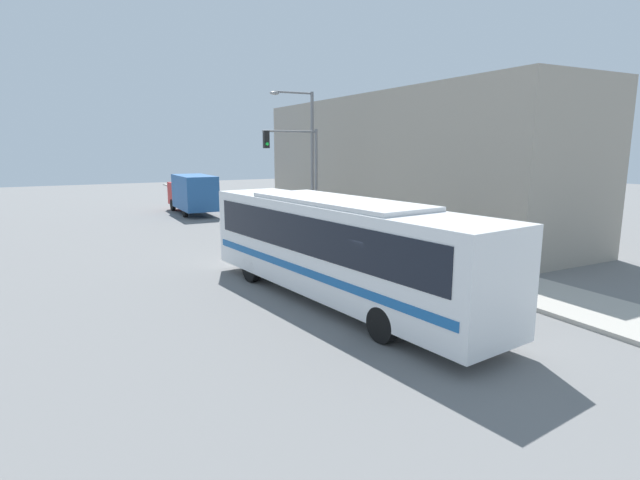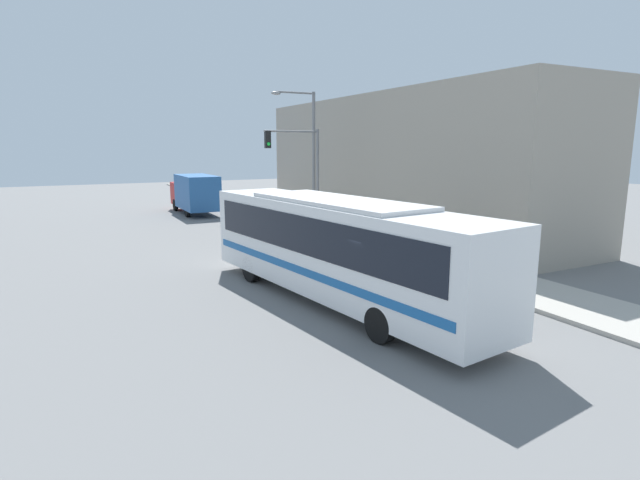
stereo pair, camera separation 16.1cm
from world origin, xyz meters
name	(u,v)px [view 2 (the right image)]	position (x,y,z in m)	size (l,w,h in m)	color
ground_plane	(371,315)	(0.00, 0.00, 0.00)	(120.00, 120.00, 0.00)	slate
sidewalk	(286,217)	(6.03, 20.00, 0.07)	(3.05, 70.00, 0.14)	#A8A399
building_facade	(400,163)	(10.55, 13.06, 3.89)	(6.00, 24.12, 7.78)	#9E9384
city_bus	(336,244)	(-0.29, 1.60, 1.89)	(3.94, 12.32, 3.30)	white
delivery_truck	(195,192)	(0.95, 25.04, 1.56)	(2.22, 6.86, 2.85)	#265999
fire_hydrant	(414,253)	(5.10, 4.52, 0.53)	(0.23, 0.31, 0.78)	#999999
traffic_light_pole	(300,162)	(4.17, 13.60, 4.03)	(3.28, 0.35, 5.70)	slate
parking_meter	(364,227)	(5.10, 8.39, 1.06)	(0.14, 0.14, 1.37)	slate
street_lamp	(309,149)	(5.02, 14.28, 4.73)	(2.67, 0.28, 7.78)	slate
pedestrian_near_corner	(453,241)	(6.28, 3.51, 1.08)	(0.34, 0.34, 1.83)	#47382D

